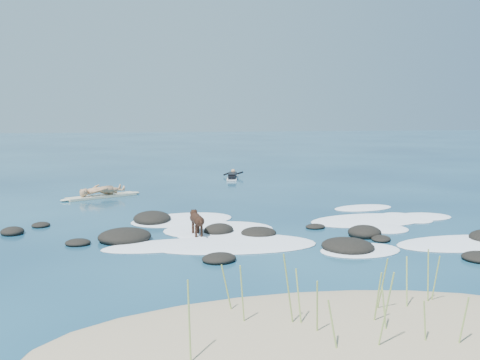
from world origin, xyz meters
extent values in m
plane|color=#0A2642|center=(0.00, 0.00, 0.00)|extent=(160.00, 160.00, 0.00)
ellipsoid|color=#9E8966|center=(0.00, -8.20, 0.00)|extent=(9.00, 4.40, 0.60)
cylinder|color=#8EA951|center=(1.93, -7.34, 0.62)|extent=(0.06, 0.05, 1.01)
cylinder|color=#8EA951|center=(-2.16, -8.76, 0.70)|extent=(0.05, 0.17, 1.16)
cylinder|color=#8EA951|center=(0.95, -7.65, 0.64)|extent=(0.08, 0.28, 1.01)
cylinder|color=#8EA951|center=(-0.34, -8.33, 0.59)|extent=(0.09, 0.16, 0.94)
cylinder|color=#8EA951|center=(2.08, -7.30, 0.57)|extent=(0.07, 0.16, 0.89)
cylinder|color=#8EA951|center=(0.66, -8.37, 0.51)|extent=(0.07, 0.17, 0.78)
cylinder|color=#8EA951|center=(0.41, -8.90, 0.71)|extent=(0.19, 0.13, 1.18)
cylinder|color=#8EA951|center=(-1.42, -7.13, 0.57)|extent=(0.22, 0.11, 0.88)
cylinder|color=#8EA951|center=(1.03, -8.82, 0.48)|extent=(0.07, 0.06, 0.71)
cylinder|color=#8EA951|center=(-0.64, -7.95, 0.74)|extent=(0.23, 0.12, 1.23)
cylinder|color=#8EA951|center=(1.46, -7.51, 0.59)|extent=(0.10, 0.24, 0.92)
cylinder|color=#8EA951|center=(-0.48, -7.92, 0.61)|extent=(0.09, 0.19, 0.96)
cylinder|color=#8EA951|center=(0.66, -8.11, 0.59)|extent=(0.08, 0.16, 0.93)
cylinder|color=#8EA951|center=(-1.28, -7.73, 0.63)|extent=(0.11, 0.08, 1.03)
cylinder|color=#8EA951|center=(-0.28, -8.82, 0.52)|extent=(0.15, 0.15, 0.79)
cylinder|color=#8EA951|center=(1.50, -8.97, 0.52)|extent=(0.14, 0.07, 0.79)
ellipsoid|color=black|center=(-1.01, -3.46, 0.06)|extent=(1.06, 1.02, 0.24)
ellipsoid|color=black|center=(3.29, -1.69, 0.09)|extent=(1.28, 1.32, 0.38)
ellipsoid|color=black|center=(-2.40, 1.32, 0.10)|extent=(1.19, 1.52, 0.42)
ellipsoid|color=black|center=(-3.17, -1.03, 0.11)|extent=(1.66, 1.59, 0.42)
ellipsoid|color=black|center=(-5.67, 1.21, 0.04)|extent=(0.63, 0.67, 0.18)
ellipsoid|color=black|center=(0.45, -1.09, 0.07)|extent=(1.32, 1.35, 0.28)
ellipsoid|color=black|center=(-4.34, -1.27, 0.05)|extent=(0.75, 0.71, 0.20)
ellipsoid|color=black|center=(-6.28, 0.33, 0.07)|extent=(0.76, 0.84, 0.26)
ellipsoid|color=black|center=(2.26, -3.05, 0.09)|extent=(1.52, 1.60, 0.37)
ellipsoid|color=black|center=(3.50, -2.28, 0.04)|extent=(0.75, 0.81, 0.17)
ellipsoid|color=black|center=(2.29, -0.48, 0.04)|extent=(0.74, 0.68, 0.16)
ellipsoid|color=black|center=(-0.61, -0.71, 0.10)|extent=(1.05, 0.94, 0.39)
ellipsoid|color=white|center=(-0.47, -2.39, 0.01)|extent=(3.93, 1.55, 0.12)
ellipsoid|color=white|center=(6.28, 0.48, 0.01)|extent=(1.89, 1.39, 0.12)
ellipsoid|color=white|center=(-0.54, -0.21, 0.01)|extent=(3.26, 2.36, 0.12)
ellipsoid|color=white|center=(5.64, 0.39, 0.01)|extent=(1.80, 2.19, 0.12)
ellipsoid|color=white|center=(2.53, -3.19, 0.01)|extent=(2.22, 1.66, 0.12)
ellipsoid|color=white|center=(-2.01, -1.84, 0.01)|extent=(3.61, 1.70, 0.12)
ellipsoid|color=white|center=(5.01, 2.33, 0.01)|extent=(2.47, 1.64, 0.12)
ellipsoid|color=white|center=(0.19, -1.93, 0.01)|extent=(3.47, 2.57, 0.12)
ellipsoid|color=white|center=(-1.45, 1.41, 0.01)|extent=(3.74, 2.96, 0.12)
ellipsoid|color=white|center=(5.54, -3.02, 0.01)|extent=(3.94, 1.86, 0.12)
ellipsoid|color=white|center=(-0.37, -1.81, 0.01)|extent=(3.42, 2.12, 0.12)
ellipsoid|color=white|center=(3.40, 0.15, 0.01)|extent=(1.40, 1.63, 0.12)
ellipsoid|color=white|center=(4.27, 0.24, 0.01)|extent=(4.07, 2.51, 0.12)
ellipsoid|color=white|center=(4.21, -0.99, 0.01)|extent=(1.66, 1.61, 0.12)
ellipsoid|color=white|center=(-1.24, -0.90, 0.01)|extent=(1.10, 0.90, 0.12)
cube|color=beige|center=(-4.27, 6.52, 0.05)|extent=(2.73, 1.85, 0.09)
ellipsoid|color=beige|center=(-3.04, 7.19, 0.05)|extent=(0.64, 0.55, 0.10)
ellipsoid|color=beige|center=(-5.50, 5.85, 0.05)|extent=(0.64, 0.55, 0.10)
imported|color=#AB7F5A|center=(-4.27, 6.52, 1.01)|extent=(0.70, 0.79, 1.82)
cube|color=silver|center=(1.90, 11.54, 0.05)|extent=(0.95, 2.22, 0.08)
ellipsoid|color=silver|center=(2.14, 12.59, 0.05)|extent=(0.36, 0.52, 0.08)
cube|color=black|center=(1.90, 11.54, 0.20)|extent=(0.67, 1.38, 0.22)
sphere|color=tan|center=(2.07, 12.29, 0.31)|extent=(0.27, 0.27, 0.23)
cylinder|color=black|center=(1.83, 12.49, 0.19)|extent=(0.55, 0.18, 0.24)
cylinder|color=black|center=(2.37, 12.37, 0.19)|extent=(0.49, 0.39, 0.24)
cube|color=black|center=(1.74, 10.82, 0.16)|extent=(0.44, 0.60, 0.14)
cylinder|color=black|center=(-1.24, -1.00, 0.49)|extent=(0.34, 0.60, 0.28)
sphere|color=black|center=(-1.27, -0.74, 0.49)|extent=(0.32, 0.32, 0.29)
sphere|color=black|center=(-1.21, -1.25, 0.49)|extent=(0.29, 0.29, 0.26)
sphere|color=black|center=(-1.29, -0.57, 0.59)|extent=(0.23, 0.23, 0.21)
cone|color=black|center=(-1.31, -0.45, 0.57)|extent=(0.12, 0.14, 0.11)
cone|color=black|center=(-1.34, -0.59, 0.67)|extent=(0.10, 0.08, 0.10)
cone|color=black|center=(-1.24, -0.58, 0.67)|extent=(0.10, 0.08, 0.10)
cylinder|color=black|center=(-1.34, -0.81, 0.19)|extent=(0.08, 0.08, 0.38)
cylinder|color=black|center=(-1.19, -0.79, 0.19)|extent=(0.08, 0.08, 0.38)
cylinder|color=black|center=(-1.29, -1.20, 0.19)|extent=(0.08, 0.08, 0.38)
cylinder|color=black|center=(-1.15, -1.18, 0.19)|extent=(0.08, 0.08, 0.38)
cylinder|color=black|center=(-1.20, -1.38, 0.54)|extent=(0.08, 0.28, 0.16)
camera|label=1|loc=(-2.72, -15.19, 3.35)|focal=40.00mm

